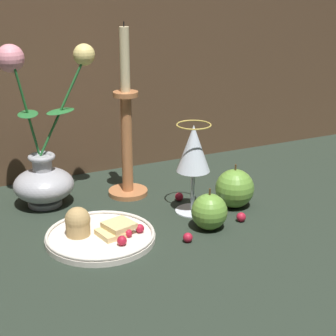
{
  "coord_description": "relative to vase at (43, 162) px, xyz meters",
  "views": [
    {
      "loc": [
        -0.37,
        -0.92,
        0.47
      ],
      "look_at": [
        0.07,
        -0.01,
        0.1
      ],
      "focal_mm": 60.0,
      "sensor_mm": 36.0,
      "label": 1
    }
  ],
  "objects": [
    {
      "name": "vase",
      "position": [
        0.0,
        0.0,
        0.0
      ],
      "size": [
        0.19,
        0.12,
        0.33
      ],
      "color": "#A3A3A8",
      "rests_on": "ground_plane"
    },
    {
      "name": "ground_plane",
      "position": [
        0.13,
        -0.15,
        -0.09
      ],
      "size": [
        2.4,
        2.4,
        0.0
      ],
      "primitive_type": "plane",
      "color": "#232D23",
      "rests_on": "ground"
    },
    {
      "name": "wine_glass",
      "position": [
        0.26,
        -0.16,
        0.03
      ],
      "size": [
        0.07,
        0.07,
        0.18
      ],
      "color": "silver",
      "rests_on": "ground_plane"
    },
    {
      "name": "berry_by_glass_stem",
      "position": [
        0.19,
        -0.28,
        -0.08
      ],
      "size": [
        0.02,
        0.02,
        0.02
      ],
      "primitive_type": "sphere",
      "color": "#AD192D",
      "rests_on": "ground_plane"
    },
    {
      "name": "berry_near_plate",
      "position": [
        0.32,
        -0.25,
        -0.08
      ],
      "size": [
        0.02,
        0.02,
        0.02
      ],
      "primitive_type": "sphere",
      "color": "#AD192D",
      "rests_on": "ground_plane"
    },
    {
      "name": "apple_near_glass",
      "position": [
        0.35,
        -0.18,
        -0.05
      ],
      "size": [
        0.08,
        0.08,
        0.09
      ],
      "color": "#669938",
      "rests_on": "ground_plane"
    },
    {
      "name": "plate_with_pastries",
      "position": [
        0.04,
        -0.2,
        -0.08
      ],
      "size": [
        0.2,
        0.2,
        0.06
      ],
      "color": "silver",
      "rests_on": "ground_plane"
    },
    {
      "name": "apple_beside_vase",
      "position": [
        0.25,
        -0.25,
        -0.06
      ],
      "size": [
        0.07,
        0.07,
        0.08
      ],
      "color": "#669938",
      "rests_on": "ground_plane"
    },
    {
      "name": "candlestick",
      "position": [
        0.17,
        -0.02,
        0.04
      ],
      "size": [
        0.08,
        0.08,
        0.36
      ],
      "color": "#B77042",
      "rests_on": "ground_plane"
    },
    {
      "name": "berry_front_center",
      "position": [
        0.26,
        -0.1,
        -0.08
      ],
      "size": [
        0.02,
        0.02,
        0.02
      ],
      "primitive_type": "sphere",
      "color": "#AD192D",
      "rests_on": "ground_plane"
    }
  ]
}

